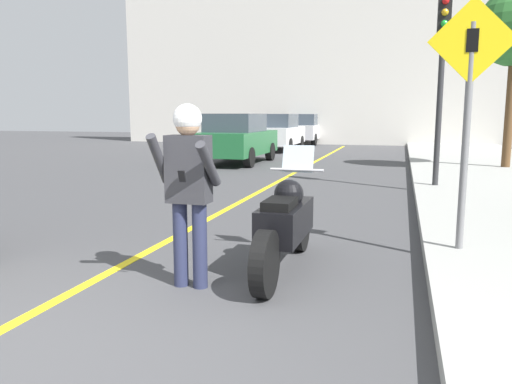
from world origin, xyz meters
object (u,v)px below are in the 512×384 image
Objects in this scene: parked_car_green at (237,138)px; traffic_light at (442,55)px; person_biker at (188,176)px; motorcycle at (286,224)px; parked_car_silver at (304,129)px; crossing_sign at (468,101)px; parked_car_white at (277,132)px.

traffic_light is at bearing -39.17° from parked_car_green.
traffic_light reaches higher than person_biker.
person_biker reaches higher than parked_car_green.
parked_car_green is at bearing 140.83° from traffic_light.
person_biker is at bearing -134.76° from motorcycle.
parked_car_green reaches higher than motorcycle.
traffic_light is 17.90m from parked_car_silver.
crossing_sign is at bearing -74.76° from parked_car_silver.
crossing_sign is at bearing 31.78° from person_biker.
parked_car_white is at bearing -91.97° from parked_car_silver.
traffic_light reaches higher than motorcycle.
crossing_sign is 0.65× the size of parked_car_green.
crossing_sign is 22.88m from parked_car_silver.
motorcycle is at bearing -75.90° from parked_car_white.
crossing_sign is 0.70× the size of traffic_light.
person_biker is 3.11m from crossing_sign.
motorcycle is 11.93m from parked_car_green.
parked_car_white is (-3.62, 18.21, -0.22)m from person_biker.
parked_car_silver is (0.06, 11.74, 0.00)m from parked_car_green.
person_biker is 23.90m from parked_car_silver.
motorcycle is 0.54× the size of parked_car_white.
motorcycle is at bearing -155.48° from crossing_sign.
motorcycle is 1.29× the size of person_biker.
parked_car_silver is (0.19, 5.43, 0.00)m from parked_car_white.
person_biker is 0.64× the size of crossing_sign.
person_biker is 12.41m from parked_car_green.
motorcycle is 2.37m from crossing_sign.
person_biker is 0.42× the size of parked_car_green.
traffic_light is at bearing -70.07° from parked_car_silver.
parked_car_white reaches higher than motorcycle.
crossing_sign is 5.44m from traffic_light.
parked_car_silver is (-6.01, 22.05, -0.94)m from crossing_sign.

